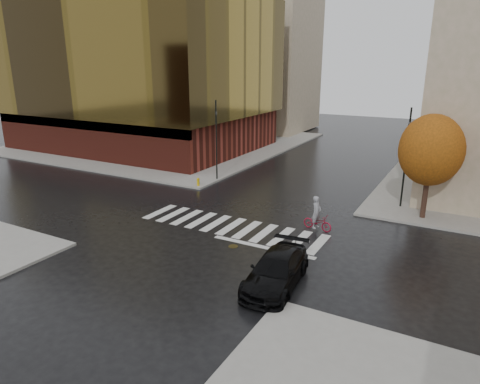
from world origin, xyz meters
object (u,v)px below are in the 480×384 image
Objects in this scene: cyclist at (317,219)px; traffic_light_nw at (216,136)px; sedan at (276,270)px; traffic_light_ne at (406,152)px; fire_hydrant at (198,181)px.

cyclist is 13.15m from traffic_light_nw.
traffic_light_nw is at bearing 124.38° from sedan.
cyclist reaches higher than sedan.
cyclist is 0.31× the size of traffic_light_ne.
sedan reaches higher than fire_hydrant.
traffic_light_nw is 9.92× the size of fire_hydrant.
cyclist is at bearing -19.63° from fire_hydrant.
sedan is 14.42m from traffic_light_ne.
traffic_light_nw is at bearing 85.43° from fire_hydrant.
sedan is at bearing 98.93° from traffic_light_ne.
traffic_light_ne is at bearing 71.39° from sedan.
fire_hydrant is at bearing -25.27° from traffic_light_nw.
traffic_light_ne is at bearing 9.51° from fire_hydrant.
cyclist is at bearing 38.75° from traffic_light_nw.
sedan is 0.76× the size of traffic_light_ne.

